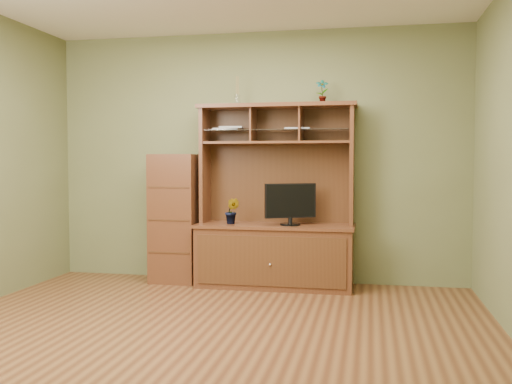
# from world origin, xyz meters

# --- Properties ---
(room) EXTENTS (4.54, 4.04, 2.74)m
(room) POSITION_xyz_m (0.00, 0.00, 1.35)
(room) COLOR #512B17
(room) RESTS_ON ground
(media_hutch) EXTENTS (1.66, 0.61, 1.90)m
(media_hutch) POSITION_xyz_m (0.26, 1.73, 0.52)
(media_hutch) COLOR #4F2816
(media_hutch) RESTS_ON room
(monitor) EXTENTS (0.50, 0.29, 0.43)m
(monitor) POSITION_xyz_m (0.42, 1.65, 0.88)
(monitor) COLOR black
(monitor) RESTS_ON media_hutch
(orchid_plant) EXTENTS (0.16, 0.14, 0.27)m
(orchid_plant) POSITION_xyz_m (-0.19, 1.65, 0.79)
(orchid_plant) COLOR #28501B
(orchid_plant) RESTS_ON media_hutch
(top_plant) EXTENTS (0.14, 0.10, 0.25)m
(top_plant) POSITION_xyz_m (0.73, 1.80, 2.02)
(top_plant) COLOR #2F6021
(top_plant) RESTS_ON media_hutch
(reed_diffuser) EXTENTS (0.06, 0.06, 0.30)m
(reed_diffuser) POSITION_xyz_m (-0.17, 1.80, 2.02)
(reed_diffuser) COLOR silver
(reed_diffuser) RESTS_ON media_hutch
(magazines) EXTENTS (1.06, 0.25, 0.04)m
(magazines) POSITION_xyz_m (-0.03, 1.80, 1.65)
(magazines) COLOR silver
(magazines) RESTS_ON media_hutch
(side_cabinet) EXTENTS (0.49, 0.45, 1.38)m
(side_cabinet) POSITION_xyz_m (-0.84, 1.76, 0.69)
(side_cabinet) COLOR #4F2816
(side_cabinet) RESTS_ON room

